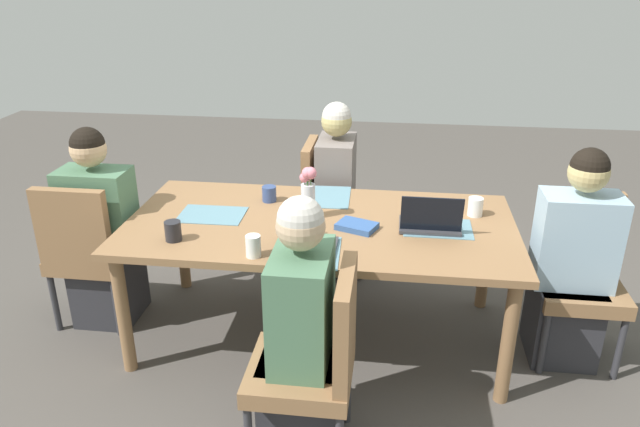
% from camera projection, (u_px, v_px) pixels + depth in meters
% --- Properties ---
extents(ground_plane, '(10.00, 10.00, 0.00)m').
position_uv_depth(ground_plane, '(320.00, 334.00, 3.56)').
color(ground_plane, '#4C4742').
extents(dining_table, '(2.10, 1.06, 0.72)m').
position_uv_depth(dining_table, '(320.00, 233.00, 3.31)').
color(dining_table, olive).
rests_on(dining_table, ground_plane).
extents(chair_head_right_left_near, '(0.44, 0.44, 0.90)m').
position_uv_depth(chair_head_right_left_near, '(87.00, 248.00, 3.50)').
color(chair_head_right_left_near, olive).
rests_on(chair_head_right_left_near, ground_plane).
extents(person_head_right_left_near, '(0.40, 0.36, 1.19)m').
position_uv_depth(person_head_right_left_near, '(102.00, 238.00, 3.55)').
color(person_head_right_left_near, '#2D2D33').
rests_on(person_head_right_left_near, ground_plane).
extents(chair_head_left_left_mid, '(0.44, 0.44, 0.90)m').
position_uv_depth(chair_head_left_left_mid, '(578.00, 269.00, 3.26)').
color(chair_head_left_left_mid, olive).
rests_on(chair_head_left_left_mid, ground_plane).
extents(person_head_left_left_mid, '(0.40, 0.36, 1.19)m').
position_uv_depth(person_head_left_left_mid, '(571.00, 270.00, 3.19)').
color(person_head_left_left_mid, '#2D2D33').
rests_on(person_head_left_left_mid, ground_plane).
extents(chair_far_left_far, '(0.44, 0.44, 0.90)m').
position_uv_depth(chair_far_left_far, '(318.00, 356.00, 2.55)').
color(chair_far_left_far, olive).
rests_on(chair_far_left_far, ground_plane).
extents(person_far_left_far, '(0.36, 0.40, 1.19)m').
position_uv_depth(person_far_left_far, '(302.00, 341.00, 2.60)').
color(person_far_left_far, '#2D2D33').
rests_on(person_far_left_far, ground_plane).
extents(chair_near_right_near, '(0.44, 0.44, 0.90)m').
position_uv_depth(chair_near_right_near, '(327.00, 199.00, 4.19)').
color(chair_near_right_near, olive).
rests_on(chair_near_right_near, ground_plane).
extents(person_near_right_near, '(0.36, 0.40, 1.19)m').
position_uv_depth(person_near_right_near, '(336.00, 199.00, 4.11)').
color(person_near_right_near, '#2D2D33').
rests_on(person_near_right_near, ground_plane).
extents(flower_vase, '(0.09, 0.09, 0.29)m').
position_uv_depth(flower_vase, '(308.00, 188.00, 3.27)').
color(flower_vase, silver).
rests_on(flower_vase, dining_table).
extents(placemat_head_right_left_near, '(0.36, 0.27, 0.00)m').
position_uv_depth(placemat_head_right_left_near, '(212.00, 215.00, 3.37)').
color(placemat_head_right_left_near, slate).
rests_on(placemat_head_right_left_near, dining_table).
extents(placemat_head_left_left_mid, '(0.36, 0.26, 0.00)m').
position_uv_depth(placemat_head_left_left_mid, '(438.00, 228.00, 3.20)').
color(placemat_head_left_left_mid, slate).
rests_on(placemat_head_left_left_mid, dining_table).
extents(placemat_far_left_far, '(0.28, 0.37, 0.00)m').
position_uv_depth(placemat_far_left_far, '(313.00, 252.00, 2.94)').
color(placemat_far_left_far, slate).
rests_on(placemat_far_left_far, dining_table).
extents(placemat_near_right_near, '(0.27, 0.37, 0.00)m').
position_uv_depth(placemat_near_right_near, '(328.00, 197.00, 3.62)').
color(placemat_near_right_near, slate).
rests_on(placemat_near_right_near, dining_table).
extents(laptop_head_left_left_mid, '(0.32, 0.22, 0.21)m').
position_uv_depth(laptop_head_left_left_mid, '(430.00, 222.00, 3.17)').
color(laptop_head_left_left_mid, '#38383D').
rests_on(laptop_head_left_left_mid, dining_table).
extents(laptop_far_left_far, '(0.22, 0.32, 0.20)m').
position_uv_depth(laptop_far_left_far, '(308.00, 245.00, 2.93)').
color(laptop_far_left_far, '#38383D').
rests_on(laptop_far_left_far, dining_table).
extents(coffee_mug_near_left, '(0.07, 0.07, 0.11)m').
position_uv_depth(coffee_mug_near_left, '(253.00, 246.00, 2.89)').
color(coffee_mug_near_left, white).
rests_on(coffee_mug_near_left, dining_table).
extents(coffee_mug_near_right, '(0.08, 0.08, 0.10)m').
position_uv_depth(coffee_mug_near_right, '(173.00, 231.00, 3.05)').
color(coffee_mug_near_right, '#232328').
rests_on(coffee_mug_near_right, dining_table).
extents(coffee_mug_centre_left, '(0.08, 0.08, 0.10)m').
position_uv_depth(coffee_mug_centre_left, '(475.00, 207.00, 3.34)').
color(coffee_mug_centre_left, white).
rests_on(coffee_mug_centre_left, dining_table).
extents(coffee_mug_centre_right, '(0.08, 0.08, 0.09)m').
position_uv_depth(coffee_mug_centre_right, '(269.00, 194.00, 3.54)').
color(coffee_mug_centre_right, '#33477A').
rests_on(coffee_mug_centre_right, dining_table).
extents(book_red_cover, '(0.24, 0.20, 0.03)m').
position_uv_depth(book_red_cover, '(357.00, 226.00, 3.19)').
color(book_red_cover, '#335693').
rests_on(book_red_cover, dining_table).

